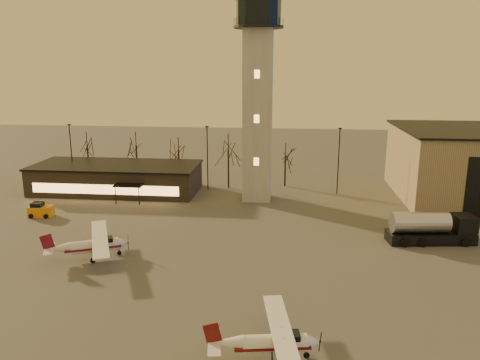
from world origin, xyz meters
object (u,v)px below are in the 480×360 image
object	(u,v)px
control_tower	(258,86)
cessna_rear	(97,248)
cessna_front	(277,346)
service_cart	(41,211)
fuel_truck	(431,230)
terminal	(117,178)

from	to	relation	value
control_tower	cessna_rear	xyz separation A→B (m)	(-14.76, -23.39, -15.27)
cessna_front	service_cart	bearing A→B (deg)	129.64
service_cart	fuel_truck	bearing A→B (deg)	-9.15
terminal	cessna_rear	world-z (taller)	terminal
cessna_rear	cessna_front	bearing A→B (deg)	-62.63
control_tower	fuel_truck	xyz separation A→B (m)	(20.32, -15.41, -14.94)
control_tower	service_cart	xyz separation A→B (m)	(-27.42, -11.23, -15.61)
fuel_truck	terminal	bearing A→B (deg)	150.72
fuel_truck	service_cart	world-z (taller)	fuel_truck
cessna_front	cessna_rear	xyz separation A→B (m)	(-18.74, 15.16, 0.08)
cessna_front	control_tower	bearing A→B (deg)	86.57
terminal	fuel_truck	xyz separation A→B (m)	(42.32, -17.39, -0.78)
cessna_front	service_cart	xyz separation A→B (m)	(-31.41, 27.33, -0.26)
cessna_front	cessna_rear	size ratio (longest dim) A/B	0.96
control_tower	cessna_front	bearing A→B (deg)	-84.10
cessna_rear	service_cart	xyz separation A→B (m)	(-12.67, 12.17, -0.34)
terminal	cessna_front	bearing A→B (deg)	-57.35
fuel_truck	cessna_front	bearing A→B (deg)	-132.16
fuel_truck	cessna_rear	bearing A→B (deg)	-174.12
terminal	fuel_truck	size ratio (longest dim) A/B	2.62
cessna_rear	terminal	bearing A→B (deg)	82.27
control_tower	fuel_truck	size ratio (longest dim) A/B	3.37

